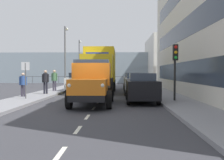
{
  "coord_description": "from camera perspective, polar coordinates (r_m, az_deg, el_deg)",
  "views": [
    {
      "loc": [
        -1.31,
        12.4,
        1.78
      ],
      "look_at": [
        -0.49,
        -12.72,
        1.02
      ],
      "focal_mm": 41.43,
      "sensor_mm": 36.0,
      "label": 1
    }
  ],
  "objects": [
    {
      "name": "ground_plane",
      "position": [
        20.26,
        -1.85,
        -3.3
      ],
      "size": [
        80.0,
        80.0,
        0.0
      ],
      "primitive_type": "plane",
      "color": "#38383D"
    },
    {
      "name": "sidewalk_left",
      "position": [
        20.48,
        11.18,
        -3.06
      ],
      "size": [
        2.25,
        38.11,
        0.15
      ],
      "primitive_type": "cube",
      "color": "gray",
      "rests_on": "ground_plane"
    },
    {
      "name": "sidewalk_right",
      "position": [
        21.07,
        -14.51,
        -2.95
      ],
      "size": [
        2.25,
        38.11,
        0.15
      ],
      "primitive_type": "cube",
      "color": "gray",
      "rests_on": "ground_plane"
    },
    {
      "name": "road_centreline_markings",
      "position": [
        19.62,
        -1.97,
        -3.45
      ],
      "size": [
        0.12,
        34.24,
        0.01
      ],
      "color": "silver",
      "rests_on": "ground_plane"
    },
    {
      "name": "building_far_block",
      "position": [
        41.74,
        12.81,
        4.13
      ],
      "size": [
        6.92,
        12.52,
        7.1
      ],
      "color": "silver",
      "rests_on": "ground_plane"
    },
    {
      "name": "sea_horizon",
      "position": [
        42.22,
        0.1,
        2.72
      ],
      "size": [
        80.0,
        0.8,
        5.0
      ],
      "primitive_type": "cube",
      "color": "#84939E",
      "rests_on": "ground_plane"
    },
    {
      "name": "seawall_railing",
      "position": [
        38.63,
        -0.07,
        0.46
      ],
      "size": [
        28.08,
        0.08,
        1.2
      ],
      "color": "#4C5156",
      "rests_on": "ground_plane"
    },
    {
      "name": "truck_vintage_orange",
      "position": [
        13.72,
        -4.45,
        -0.77
      ],
      "size": [
        2.17,
        5.64,
        2.43
      ],
      "color": "black",
      "rests_on": "ground_plane"
    },
    {
      "name": "lorry_cargo_yellow",
      "position": [
        22.77,
        -2.62,
        2.49
      ],
      "size": [
        2.58,
        8.2,
        3.87
      ],
      "color": "gold",
      "rests_on": "ground_plane"
    },
    {
      "name": "car_black_kerbside_near",
      "position": [
        15.37,
        6.48,
        -1.56
      ],
      "size": [
        1.8,
        4.57,
        1.72
      ],
      "color": "black",
      "rests_on": "ground_plane"
    },
    {
      "name": "car_silver_kerbside_1",
      "position": [
        20.74,
        5.29,
        -0.7
      ],
      "size": [
        1.87,
        4.57,
        1.72
      ],
      "color": "#B7BABF",
      "rests_on": "ground_plane"
    },
    {
      "name": "car_grey_kerbside_2",
      "position": [
        26.99,
        4.5,
        -0.14
      ],
      "size": [
        1.85,
        3.96,
        1.72
      ],
      "color": "slate",
      "rests_on": "ground_plane"
    },
    {
      "name": "car_white_oppositeside_0",
      "position": [
        24.02,
        -7.37,
        -0.38
      ],
      "size": [
        1.82,
        4.52,
        1.72
      ],
      "color": "white",
      "rests_on": "ground_plane"
    },
    {
      "name": "pedestrian_by_lamp",
      "position": [
        18.25,
        -19.02,
        -0.56
      ],
      "size": [
        0.53,
        0.34,
        1.59
      ],
      "color": "#383342",
      "rests_on": "sidewalk_right"
    },
    {
      "name": "pedestrian_couple_a",
      "position": [
        20.1,
        -14.47,
        0.05
      ],
      "size": [
        0.53,
        0.34,
        1.78
      ],
      "color": "black",
      "rests_on": "sidewalk_right"
    },
    {
      "name": "pedestrian_in_dark_coat",
      "position": [
        23.06,
        -12.61,
        0.34
      ],
      "size": [
        0.53,
        0.34,
        1.82
      ],
      "color": "#383342",
      "rests_on": "sidewalk_right"
    },
    {
      "name": "traffic_light_near",
      "position": [
        15.2,
        13.78,
        4.31
      ],
      "size": [
        0.28,
        0.41,
        3.2
      ],
      "color": "black",
      "rests_on": "sidewalk_left"
    },
    {
      "name": "lamp_post_promenade",
      "position": [
        28.1,
        -10.25,
        6.27
      ],
      "size": [
        0.32,
        1.14,
        6.49
      ],
      "color": "#59595B",
      "rests_on": "sidewalk_right"
    },
    {
      "name": "lamp_post_far",
      "position": [
        38.27,
        -7.2,
        4.94
      ],
      "size": [
        0.32,
        1.14,
        6.32
      ],
      "color": "#59595B",
      "rests_on": "sidewalk_right"
    },
    {
      "name": "street_sign",
      "position": [
        16.71,
        -18.55,
        1.32
      ],
      "size": [
        0.5,
        0.07,
        2.25
      ],
      "color": "#4C4C4C",
      "rests_on": "sidewalk_right"
    }
  ]
}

